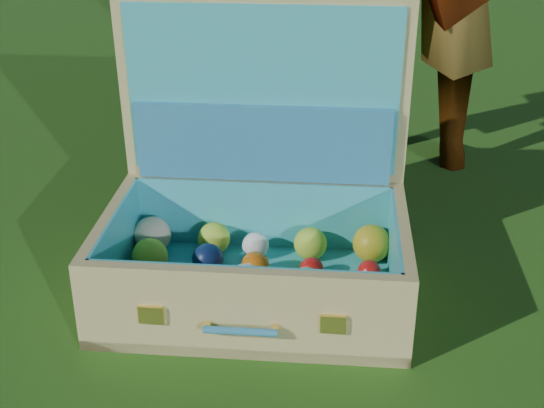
{
  "coord_description": "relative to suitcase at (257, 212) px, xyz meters",
  "views": [
    {
      "loc": [
        0.81,
        -1.24,
        0.96
      ],
      "look_at": [
        0.12,
        0.15,
        0.2
      ],
      "focal_mm": 50.0,
      "sensor_mm": 36.0,
      "label": 1
    }
  ],
  "objects": [
    {
      "name": "ground",
      "position": [
        -0.09,
        -0.13,
        -0.18
      ],
      "size": [
        60.0,
        60.0,
        0.0
      ],
      "primitive_type": "plane",
      "color": "#215114",
      "rests_on": "ground"
    },
    {
      "name": "suitcase",
      "position": [
        0.0,
        0.0,
        0.0
      ],
      "size": [
        0.81,
        0.71,
        0.66
      ],
      "rotation": [
        0.0,
        0.0,
        0.37
      ],
      "color": "tan",
      "rests_on": "ground"
    }
  ]
}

